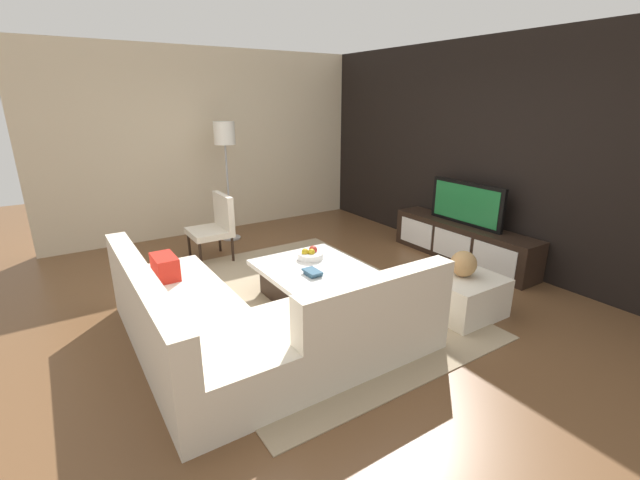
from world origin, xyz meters
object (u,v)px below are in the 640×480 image
object	(u,v)px
decorative_ball	(463,264)
book_stack	(313,273)
media_console	(462,242)
television	(466,203)
accent_chair_near	(216,223)
ottoman	(460,294)
coffee_table	(312,281)
sectional_couch	(249,323)
floor_lamp	(225,142)
fruit_bowl	(311,255)

from	to	relation	value
decorative_ball	book_stack	size ratio (longest dim) A/B	1.21
media_console	television	bearing A→B (deg)	90.00
accent_chair_near	decorative_ball	xyz separation A→B (m)	(2.83, 1.50, 0.04)
ottoman	decorative_ball	bearing A→B (deg)	0.00
coffee_table	decorative_ball	world-z (taller)	decorative_ball
sectional_couch	decorative_ball	xyz separation A→B (m)	(0.48, 2.07, 0.25)
television	book_stack	world-z (taller)	television
accent_chair_near	book_stack	size ratio (longest dim) A/B	4.12
floor_lamp	media_console	bearing A→B (deg)	41.24
media_console	ottoman	size ratio (longest dim) A/B	2.96
floor_lamp	ottoman	distance (m)	3.90
television	decorative_ball	xyz separation A→B (m)	(0.98, -1.21, -0.25)
coffee_table	ottoman	distance (m)	1.53
sectional_couch	ottoman	bearing A→B (deg)	76.85
television	ottoman	size ratio (longest dim) A/B	1.57
floor_lamp	decorative_ball	bearing A→B (deg)	16.20
sectional_couch	decorative_ball	world-z (taller)	sectional_couch
sectional_couch	decorative_ball	size ratio (longest dim) A/B	9.11
coffee_table	floor_lamp	world-z (taller)	floor_lamp
accent_chair_near	television	bearing A→B (deg)	46.09
floor_lamp	ottoman	xyz separation A→B (m)	(3.54, 1.03, -1.27)
accent_chair_near	book_stack	xyz separation A→B (m)	(1.97, 0.29, -0.08)
media_console	fruit_bowl	world-z (taller)	fruit_bowl
fruit_bowl	decorative_ball	size ratio (longest dim) A/B	1.09
coffee_table	fruit_bowl	size ratio (longest dim) A/B	3.84
media_console	fruit_bowl	xyz separation A→B (m)	(-0.28, -2.19, 0.18)
book_stack	television	bearing A→B (deg)	92.89
ottoman	decorative_ball	size ratio (longest dim) A/B	2.73
television	book_stack	size ratio (longest dim) A/B	5.21
sectional_couch	accent_chair_near	xyz separation A→B (m)	(-2.35, 0.58, 0.21)
media_console	fruit_bowl	bearing A→B (deg)	-97.34
decorative_ball	television	bearing A→B (deg)	129.06
floor_lamp	ottoman	world-z (taller)	floor_lamp
media_console	accent_chair_near	xyz separation A→B (m)	(-1.85, -2.71, 0.24)
book_stack	decorative_ball	bearing A→B (deg)	54.53
television	decorative_ball	distance (m)	1.58
coffee_table	accent_chair_near	xyz separation A→B (m)	(-1.75, -0.41, 0.29)
coffee_table	decorative_ball	size ratio (longest dim) A/B	4.19
accent_chair_near	media_console	bearing A→B (deg)	46.08
media_console	television	xyz separation A→B (m)	(0.00, 0.00, 0.53)
fruit_bowl	coffee_table	bearing A→B (deg)	-29.09
book_stack	media_console	bearing A→B (deg)	92.89
ottoman	sectional_couch	bearing A→B (deg)	-103.15
ottoman	fruit_bowl	xyz separation A→B (m)	(-1.27, -0.98, 0.23)
sectional_couch	accent_chair_near	size ratio (longest dim) A/B	2.69
sectional_couch	floor_lamp	size ratio (longest dim) A/B	1.33
ottoman	decorative_ball	distance (m)	0.33
media_console	decorative_ball	xyz separation A→B (m)	(0.98, -1.21, 0.28)
television	accent_chair_near	distance (m)	3.29
sectional_couch	book_stack	xyz separation A→B (m)	(-0.38, 0.87, 0.13)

